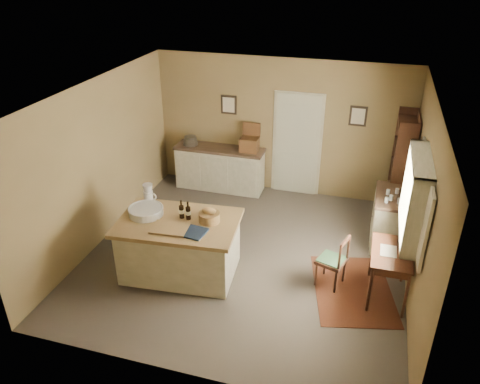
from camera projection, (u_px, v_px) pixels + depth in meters
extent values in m
plane|color=#61554A|center=(246.00, 256.00, 7.66)|extent=(5.00, 5.00, 0.00)
cube|color=olive|center=(280.00, 127.00, 9.15)|extent=(5.00, 0.10, 2.70)
cube|color=olive|center=(182.00, 284.00, 4.90)|extent=(5.00, 0.10, 2.70)
cube|color=olive|center=(99.00, 163.00, 7.65)|extent=(0.10, 5.00, 2.70)
cube|color=olive|center=(421.00, 205.00, 6.41)|extent=(0.10, 5.00, 2.70)
plane|color=silver|center=(247.00, 94.00, 6.40)|extent=(5.00, 5.00, 0.00)
cube|color=beige|center=(297.00, 144.00, 9.18)|extent=(0.97, 0.06, 2.11)
cube|color=black|center=(229.00, 105.00, 9.22)|extent=(0.32, 0.02, 0.38)
cube|color=beige|center=(229.00, 105.00, 9.21)|extent=(0.24, 0.01, 0.30)
cube|color=black|center=(358.00, 116.00, 8.61)|extent=(0.32, 0.02, 0.38)
cube|color=beige|center=(358.00, 116.00, 8.60)|extent=(0.24, 0.01, 0.30)
cube|color=beige|center=(408.00, 231.00, 6.42)|extent=(0.25, 1.32, 0.06)
cube|color=beige|center=(422.00, 161.00, 5.93)|extent=(0.25, 1.32, 0.06)
cube|color=white|center=(425.00, 198.00, 6.15)|extent=(0.01, 1.20, 1.00)
cube|color=beige|center=(425.00, 230.00, 5.46)|extent=(0.04, 0.35, 1.00)
cube|color=beige|center=(419.00, 172.00, 6.85)|extent=(0.04, 0.35, 1.00)
cube|color=beige|center=(180.00, 248.00, 7.10)|extent=(1.73, 1.17, 0.85)
cube|color=olive|center=(178.00, 223.00, 6.88)|extent=(1.86, 1.30, 0.06)
cylinder|color=white|center=(146.00, 211.00, 7.01)|extent=(0.52, 0.52, 0.11)
cube|color=olive|center=(170.00, 228.00, 6.66)|extent=(0.54, 0.40, 0.03)
cube|color=black|center=(191.00, 232.00, 6.59)|extent=(0.45, 0.38, 0.02)
cylinder|color=olive|center=(209.00, 217.00, 6.83)|extent=(0.31, 0.31, 0.14)
cylinder|color=black|center=(181.00, 209.00, 6.89)|extent=(0.07, 0.07, 0.29)
cylinder|color=black|center=(188.00, 211.00, 6.85)|extent=(0.07, 0.07, 0.29)
cube|color=beige|center=(220.00, 169.00, 9.62)|extent=(1.78, 0.49, 0.85)
cube|color=#332319|center=(219.00, 149.00, 9.41)|extent=(1.82, 0.52, 0.05)
cube|color=#4C2D16|center=(249.00, 145.00, 9.18)|extent=(0.36, 0.27, 0.28)
cylinder|color=#59544F|center=(190.00, 140.00, 9.51)|extent=(0.30, 0.30, 0.18)
cube|color=#522313|center=(353.00, 289.00, 6.90)|extent=(1.44, 1.81, 0.01)
cube|color=#3A1D11|center=(392.00, 253.00, 6.44)|extent=(0.55, 0.90, 0.03)
cube|color=#3A1D11|center=(391.00, 257.00, 6.47)|extent=(0.49, 0.84, 0.10)
cube|color=silver|center=(388.00, 251.00, 6.44)|extent=(0.22, 0.30, 0.01)
cylinder|color=black|center=(400.00, 242.00, 6.61)|extent=(0.05, 0.05, 0.05)
cylinder|color=#3A1D11|center=(370.00, 290.00, 6.33)|extent=(0.04, 0.04, 0.72)
cylinder|color=#3A1D11|center=(406.00, 297.00, 6.21)|extent=(0.04, 0.04, 0.72)
cylinder|color=#3A1D11|center=(372.00, 256.00, 7.03)|extent=(0.04, 0.04, 0.72)
cylinder|color=#3A1D11|center=(405.00, 261.00, 6.91)|extent=(0.04, 0.04, 0.72)
cube|color=beige|center=(389.00, 220.00, 7.83)|extent=(0.53, 0.96, 0.85)
cube|color=#332319|center=(393.00, 197.00, 7.62)|extent=(0.56, 1.00, 0.05)
cylinder|color=silver|center=(392.00, 196.00, 7.47)|extent=(0.23, 0.23, 0.09)
cube|color=#321B11|center=(401.00, 179.00, 7.93)|extent=(0.34, 0.04, 1.99)
cube|color=#321B11|center=(401.00, 159.00, 8.66)|extent=(0.34, 0.04, 1.99)
cube|color=#321B11|center=(410.00, 170.00, 8.25)|extent=(0.02, 0.89, 1.99)
cube|color=#321B11|center=(393.00, 214.00, 8.73)|extent=(0.34, 0.85, 0.03)
cube|color=#321B11|center=(397.00, 191.00, 8.50)|extent=(0.34, 0.85, 0.03)
cube|color=#321B11|center=(401.00, 166.00, 8.27)|extent=(0.34, 0.85, 0.03)
cube|color=#321B11|center=(405.00, 145.00, 8.08)|extent=(0.34, 0.85, 0.03)
cube|color=#321B11|center=(409.00, 123.00, 7.90)|extent=(0.34, 0.85, 0.03)
cylinder|color=white|center=(402.00, 163.00, 8.24)|extent=(0.12, 0.12, 0.11)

